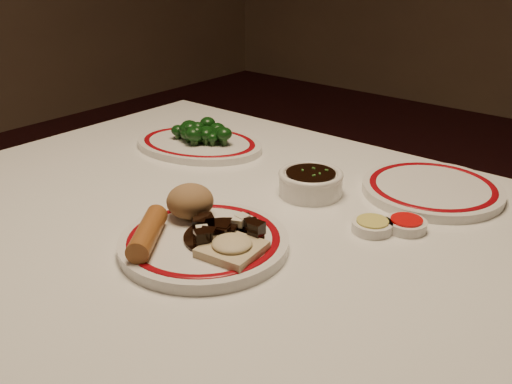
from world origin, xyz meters
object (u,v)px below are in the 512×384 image
at_px(stirfry_heap, 224,232).
at_px(soy_bowl, 310,184).
at_px(fried_wonton, 232,247).
at_px(main_plate, 204,242).
at_px(rice_mound, 190,201).
at_px(spring_roll, 148,233).
at_px(dining_table, 238,263).
at_px(broccoli_plate, 199,144).
at_px(broccoli_pile, 200,132).

distance_m(stirfry_heap, soy_bowl, 0.24).
distance_m(fried_wonton, soy_bowl, 0.27).
bearing_deg(soy_bowl, main_plate, -91.94).
relative_size(rice_mound, stirfry_heap, 0.62).
height_order(main_plate, spring_roll, spring_roll).
height_order(dining_table, soy_bowl, soy_bowl).
height_order(dining_table, main_plate, main_plate).
bearing_deg(broccoli_plate, main_plate, -44.11).
height_order(fried_wonton, broccoli_plate, fried_wonton).
distance_m(spring_roll, soy_bowl, 0.33).
bearing_deg(main_plate, soy_bowl, 88.06).
xyz_separation_m(dining_table, broccoli_plate, (-0.28, 0.19, 0.10)).
bearing_deg(spring_roll, rice_mound, 62.42).
relative_size(main_plate, stirfry_heap, 2.65).
height_order(main_plate, stirfry_heap, stirfry_heap).
height_order(stirfry_heap, broccoli_pile, broccoli_pile).
height_order(spring_roll, broccoli_pile, broccoli_pile).
bearing_deg(main_plate, broccoli_plate, 135.89).
bearing_deg(main_plate, broccoli_pile, 135.54).
xyz_separation_m(main_plate, rice_mound, (-0.06, 0.04, 0.03)).
bearing_deg(broccoli_pile, rice_mound, -47.43).
relative_size(spring_roll, stirfry_heap, 1.01).
relative_size(fried_wonton, soy_bowl, 0.77).
height_order(main_plate, broccoli_pile, broccoli_pile).
height_order(dining_table, stirfry_heap, stirfry_heap).
bearing_deg(rice_mound, fried_wonton, -18.92).
distance_m(main_plate, stirfry_heap, 0.03).
bearing_deg(main_plate, stirfry_heap, 36.93).
distance_m(fried_wonton, stirfry_heap, 0.05).
height_order(broccoli_plate, broccoli_pile, broccoli_pile).
xyz_separation_m(dining_table, main_plate, (0.03, -0.11, 0.10)).
height_order(dining_table, fried_wonton, fried_wonton).
bearing_deg(spring_roll, stirfry_heap, 11.42).
distance_m(dining_table, main_plate, 0.16).
height_order(rice_mound, broccoli_pile, rice_mound).
height_order(dining_table, broccoli_plate, broccoli_plate).
distance_m(broccoli_plate, soy_bowl, 0.33).
xyz_separation_m(dining_table, rice_mound, (-0.03, -0.08, 0.14)).
xyz_separation_m(fried_wonton, soy_bowl, (-0.05, 0.27, -0.01)).
relative_size(rice_mound, fried_wonton, 0.85).
distance_m(dining_table, stirfry_heap, 0.16).
height_order(main_plate, soy_bowl, soy_bowl).
xyz_separation_m(rice_mound, broccoli_plate, (-0.25, 0.27, -0.04)).
distance_m(spring_roll, broccoli_plate, 0.46).
bearing_deg(rice_mound, broccoli_pile, 132.57).
height_order(fried_wonton, broccoli_pile, broccoli_pile).
height_order(stirfry_heap, broccoli_plate, stirfry_heap).
bearing_deg(stirfry_heap, rice_mound, 167.76).
bearing_deg(broccoli_plate, rice_mound, -46.99).
relative_size(dining_table, rice_mound, 16.23).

